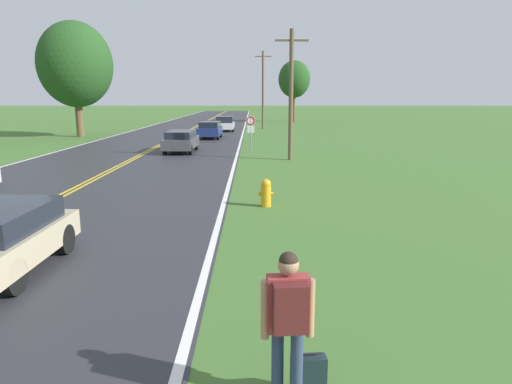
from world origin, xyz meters
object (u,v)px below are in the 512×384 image
suitcase (308,377)px  tree_left_verge (294,79)px  traffic_sign (251,125)px  car_white_hatchback_receding (225,123)px  car_dark_grey_hatchback_mid_near (181,140)px  car_dark_blue_hatchback_mid_far (210,129)px  tree_mid_treeline (75,65)px  hitchhiker_person (288,313)px  fire_hydrant (266,193)px

suitcase → tree_left_verge: size_ratio=0.07×
traffic_sign → car_white_hatchback_receding: traffic_sign is taller
traffic_sign → car_dark_grey_hatchback_mid_near: bearing=178.6°
car_dark_blue_hatchback_mid_far → car_white_hatchback_receding: bearing=176.7°
car_dark_grey_hatchback_mid_near → car_dark_blue_hatchback_mid_far: bearing=175.6°
suitcase → tree_mid_treeline: size_ratio=0.06×
tree_left_verge → car_white_hatchback_receding: size_ratio=2.22×
suitcase → tree_mid_treeline: bearing=18.9°
tree_left_verge → suitcase: bearing=-94.9°
traffic_sign → car_dark_grey_hatchback_mid_near: 4.59m
tree_left_verge → tree_mid_treeline: size_ratio=0.86×
hitchhiker_person → car_white_hatchback_receding: size_ratio=0.46×
hitchhiker_person → car_dark_blue_hatchback_mid_far: hitchhiker_person is taller
tree_mid_treeline → car_dark_grey_hatchback_mid_near: tree_mid_treeline is taller
tree_left_verge → tree_mid_treeline: (-21.38, -25.21, 0.27)m
car_dark_blue_hatchback_mid_far → car_white_hatchback_receding: 8.78m
traffic_sign → car_dark_grey_hatchback_mid_near: size_ratio=0.54×
fire_hydrant → car_dark_blue_hatchback_mid_far: 25.27m
traffic_sign → tree_mid_treeline: (-15.34, 12.04, 4.51)m
tree_mid_treeline → car_dark_blue_hatchback_mid_far: bearing=-9.7°
tree_mid_treeline → traffic_sign: bearing=-38.1°
tree_left_verge → car_white_hatchback_receding: tree_left_verge is taller
hitchhiker_person → tree_mid_treeline: tree_mid_treeline is taller
fire_hydrant → suitcase: bearing=-88.7°
traffic_sign → tree_left_verge: tree_left_verge is taller
suitcase → car_dark_grey_hatchback_mid_near: 25.14m
hitchhiker_person → car_dark_grey_hatchback_mid_near: 25.14m
tree_mid_treeline → hitchhiker_person: bearing=-66.6°
suitcase → tree_mid_treeline: 40.36m
suitcase → car_dark_grey_hatchback_mid_near: bearing=7.1°
hitchhiker_person → traffic_sign: size_ratio=0.77×
car_dark_blue_hatchback_mid_far → car_white_hatchback_receding: (0.76, 8.75, 0.03)m
car_dark_grey_hatchback_mid_near → suitcase: bearing=13.1°
traffic_sign → fire_hydrant: bearing=-87.9°
car_dark_blue_hatchback_mid_far → tree_mid_treeline: bearing=-98.0°
hitchhiker_person → tree_mid_treeline: bearing=18.6°
suitcase → fire_hydrant: 9.57m
hitchhiker_person → suitcase: bearing=-83.5°
fire_hydrant → tree_left_verge: (5.50, 52.17, 5.51)m
tree_left_verge → car_dark_grey_hatchback_mid_near: 38.96m
car_dark_blue_hatchback_mid_far → suitcase: bearing=8.8°
car_dark_grey_hatchback_mid_near → car_white_hatchback_receding: (1.71, 18.66, 0.07)m
car_dark_grey_hatchback_mid_near → car_white_hatchback_receding: car_white_hatchback_receding is taller
car_dark_blue_hatchback_mid_far → car_white_hatchback_receding: car_white_hatchback_receding is taller
traffic_sign → tree_mid_treeline: size_ratio=0.23×
suitcase → car_dark_blue_hatchback_mid_far: 34.76m
car_dark_grey_hatchback_mid_near → car_dark_blue_hatchback_mid_far: size_ratio=1.07×
hitchhiker_person → tree_left_verge: size_ratio=0.21×
car_dark_grey_hatchback_mid_near → car_white_hatchback_receding: bearing=175.8°
car_dark_grey_hatchback_mid_near → traffic_sign: bearing=89.7°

